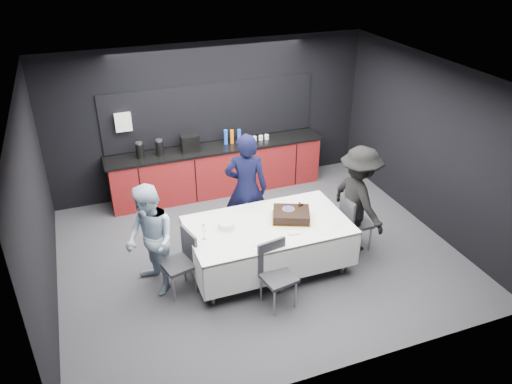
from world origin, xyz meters
The scene contains 18 objects.
ground centered at (0.00, 0.00, 0.00)m, with size 6.00×6.00×0.00m, color #3E3E42.
room_shell centered at (0.00, 0.00, 1.86)m, with size 6.04×5.04×2.82m.
kitchenette centered at (-0.02, 2.22, 0.54)m, with size 4.10×0.64×2.05m.
party_table centered at (0.00, -0.40, 0.64)m, with size 2.32×1.32×0.78m.
cake_assembly centered at (0.37, -0.39, 0.85)m, with size 0.70×0.65×0.18m.
plate_stack centered at (-0.59, -0.29, 0.83)m, with size 0.23×0.23×0.10m, color white.
loose_plate_near centered at (-0.30, -0.80, 0.78)m, with size 0.21×0.21×0.01m, color white.
loose_plate_right_a centered at (0.66, -0.19, 0.78)m, with size 0.19×0.19×0.01m, color white.
loose_plate_right_b centered at (0.95, -0.73, 0.78)m, with size 0.18×0.18×0.01m, color white.
loose_plate_far centered at (0.00, 0.11, 0.78)m, with size 0.22×0.22×0.01m, color white.
fork_pile centered at (0.25, -0.75, 0.79)m, with size 0.16×0.10×0.03m, color white.
champagne_flute centered at (-0.96, -0.45, 0.94)m, with size 0.06×0.06×0.22m.
chair_left centered at (-1.28, -0.43, 0.53)m, with size 0.51×0.51×0.92m.
chair_right centered at (1.43, -0.37, 0.53)m, with size 0.42×0.42×0.92m.
chair_near centered at (-0.18, -1.13, 0.53)m, with size 0.49×0.49×0.92m.
person_center centered at (-0.02, 0.48, 0.92)m, with size 0.67×0.44×1.84m, color black.
person_left centered at (-1.67, -0.28, 0.81)m, with size 0.79×0.62×1.63m, color #A4BBCF.
person_right centered at (1.50, -0.36, 0.86)m, with size 1.12×0.64×1.73m, color black.
Camera 1 is at (-2.29, -6.04, 4.63)m, focal length 35.00 mm.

